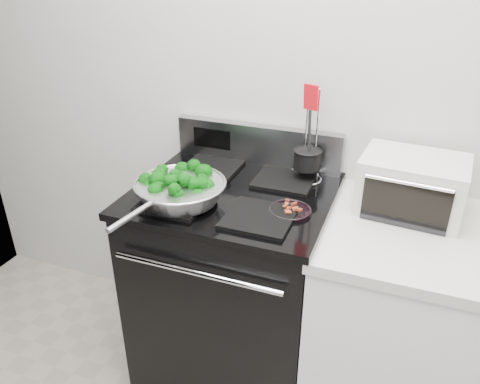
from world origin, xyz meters
The scene contains 8 objects.
back_wall centered at (0.00, 1.75, 1.35)m, with size 4.00×0.02×2.70m, color silver.
gas_range centered at (-0.30, 1.41, 0.49)m, with size 0.79×0.69×1.13m.
counter centered at (0.39, 1.41, 0.46)m, with size 0.62×0.68×0.92m.
skillet centered at (-0.45, 1.25, 1.00)m, with size 0.35×0.56×0.08m.
broccoli_pile centered at (-0.45, 1.25, 1.02)m, with size 0.28×0.28×0.10m, color black, non-canonical shape.
bacon_plate centered at (-0.04, 1.33, 0.97)m, with size 0.16×0.16×0.04m.
utensil_holder centered at (-0.05, 1.62, 1.02)m, with size 0.13×0.13×0.41m.
toaster_oven centered at (0.37, 1.56, 1.03)m, with size 0.40×0.32×0.22m.
Camera 1 is at (0.32, -0.14, 1.80)m, focal length 35.00 mm.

